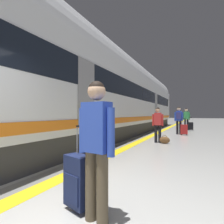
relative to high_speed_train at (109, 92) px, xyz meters
The scene contains 11 objects.
safety_line_strip 3.76m from the high_speed_train, 43.42° to the left, with size 0.36×80.00×0.01m, color yellow.
tactile_edge_band 3.61m from the high_speed_train, 47.89° to the left, with size 0.55×80.00×0.01m, color slate.
high_speed_train is the anchor object (origin of this frame).
traveller_foreground 8.39m from the high_speed_train, 65.50° to the right, with size 0.51×0.25×1.67m.
rolling_suitcase_foreground 8.26m from the high_speed_train, 67.41° to the right, with size 0.43×0.34×1.12m.
passenger_near 3.45m from the high_speed_train, 19.38° to the right, with size 0.48×0.25×1.56m.
duffel_bag_near 4.14m from the high_speed_train, 20.01° to the right, with size 0.44×0.26×0.36m.
passenger_mid 7.62m from the high_speed_train, 60.60° to the left, with size 0.53×0.23×1.71m.
suitcase_mid 7.77m from the high_speed_train, 57.70° to the left, with size 0.38×0.24×1.02m.
passenger_far 4.74m from the high_speed_train, 40.59° to the left, with size 0.53×0.33×1.71m.
suitcase_far 5.04m from the high_speed_train, 34.88° to the left, with size 0.42×0.32×1.02m.
Camera 1 is at (1.50, -1.39, 1.27)m, focal length 30.20 mm.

